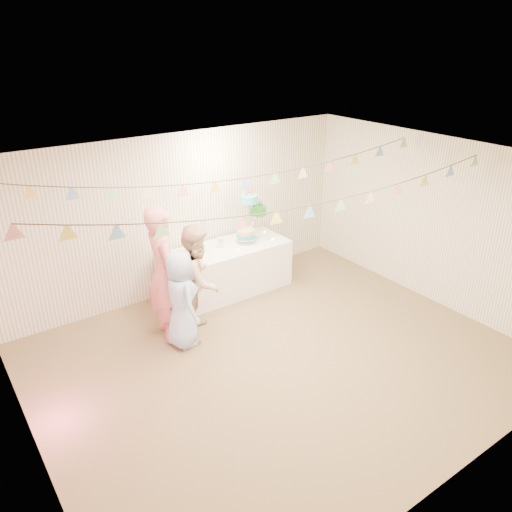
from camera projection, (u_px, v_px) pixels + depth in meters
floor at (279, 359)px, 6.62m from camera, size 6.00×6.00×0.00m
ceiling at (283, 166)px, 5.54m from camera, size 6.00×6.00×0.00m
back_wall at (184, 215)px, 7.94m from camera, size 6.00×6.00×0.00m
front_wall at (462, 376)px, 4.22m from camera, size 6.00×6.00×0.00m
left_wall at (18, 355)px, 4.50m from camera, size 5.00×5.00×0.00m
right_wall at (434, 221)px, 7.66m from camera, size 5.00×5.00×0.00m
table at (226, 270)px, 8.18m from camera, size 2.11×0.85×0.79m
cake_stand at (251, 219)px, 8.19m from camera, size 0.72×0.43×0.81m
cake_bottom at (246, 240)px, 8.20m from camera, size 0.31×0.31×0.15m
cake_middle at (257, 218)px, 8.38m from camera, size 0.27×0.27×0.22m
cake_top_tier at (249, 207)px, 8.05m from camera, size 0.25×0.25×0.19m
platter at (201, 257)px, 7.74m from camera, size 0.31×0.31×0.02m
posy at (221, 244)px, 8.01m from camera, size 0.15×0.15×0.17m
person_adult_a at (164, 273)px, 6.76m from camera, size 0.56×0.76×1.94m
person_adult_b at (198, 280)px, 6.91m from camera, size 0.99×1.01×1.64m
person_child at (181, 299)px, 6.68m from camera, size 0.49×0.71×1.39m
bunting_back at (230, 168)px, 6.46m from camera, size 5.60×1.10×0.40m
bunting_front at (294, 194)px, 5.51m from camera, size 5.60×0.90×0.36m
tealight_0 at (185, 262)px, 7.48m from camera, size 0.04×0.04×0.03m
tealight_1 at (201, 248)px, 7.96m from camera, size 0.04×0.04×0.03m
tealight_2 at (238, 250)px, 7.90m from camera, size 0.04×0.04×0.03m
tealight_3 at (236, 238)px, 8.36m from camera, size 0.04×0.04×0.03m
tealight_4 at (273, 239)px, 8.31m from camera, size 0.04×0.04×0.03m
tealight_5 at (265, 232)px, 8.60m from camera, size 0.04×0.04×0.03m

